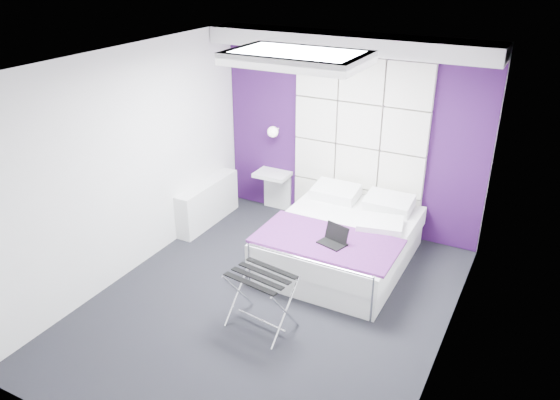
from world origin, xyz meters
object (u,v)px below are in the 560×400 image
bed (342,241)px  luggage_rack (261,301)px  laptop (334,239)px  radiator (208,203)px  wall_lamp (274,131)px  nightstand (273,174)px

bed → luggage_rack: (-0.25, -1.54, 0.02)m
luggage_rack → laptop: laptop is taller
radiator → laptop: size_ratio=4.06×
radiator → luggage_rack: (1.80, -1.67, 0.01)m
wall_lamp → nightstand: size_ratio=0.31×
wall_lamp → nightstand: 0.63m
nightstand → bed: bearing=-31.1°
nightstand → luggage_rack: (1.16, -2.39, -0.28)m
nightstand → wall_lamp: bearing=83.2°
wall_lamp → laptop: bearing=-42.9°
wall_lamp → bed: bearing=-32.4°
radiator → nightstand: size_ratio=2.48×
luggage_rack → bed: bearing=89.5°
laptop → luggage_rack: bearing=-91.6°
radiator → laptop: bearing=-16.5°
radiator → bed: 2.05m
radiator → luggage_rack: bearing=-42.9°
bed → luggage_rack: 1.56m
nightstand → luggage_rack: bearing=-64.1°
nightstand → laptop: bearing=-42.0°
wall_lamp → luggage_rack: 2.84m
radiator → luggage_rack: 2.45m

